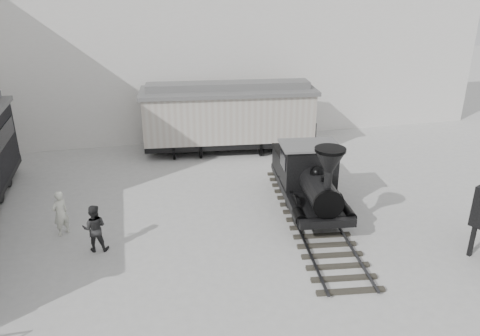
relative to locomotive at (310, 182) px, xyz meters
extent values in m
plane|color=#9E9E9B|center=(-2.43, -3.90, -1.27)|extent=(90.00, 90.00, 0.00)
cube|color=silver|center=(-2.43, 11.10, 4.23)|extent=(34.00, 2.40, 11.00)
cube|color=black|center=(-0.10, -0.77, -1.19)|extent=(3.35, 9.96, 0.17)
cube|color=#2D2D30|center=(-0.86, -0.67, -1.14)|extent=(1.32, 9.70, 0.06)
cube|color=#2D2D30|center=(0.66, -0.86, -1.14)|extent=(1.32, 9.70, 0.06)
cylinder|color=black|center=(-0.99, -1.19, -0.52)|extent=(0.27, 1.17, 1.17)
cylinder|color=black|center=(0.66, -1.40, -0.52)|extent=(0.27, 1.17, 1.17)
cylinder|color=black|center=(-0.81, 0.18, -0.52)|extent=(0.27, 1.17, 1.17)
cylinder|color=black|center=(0.83, -0.03, -0.52)|extent=(0.27, 1.17, 1.17)
cube|color=black|center=(-0.08, -0.61, -0.39)|extent=(2.59, 4.06, 0.30)
cylinder|color=black|center=(-0.17, -1.35, 0.29)|extent=(1.36, 2.56, 1.06)
cylinder|color=black|center=(-0.29, -2.29, 1.11)|extent=(0.31, 0.31, 0.64)
cone|color=black|center=(-0.29, -2.29, 1.81)|extent=(1.14, 1.14, 0.74)
sphere|color=black|center=(-0.12, -0.93, 0.80)|extent=(0.55, 0.55, 0.55)
cube|color=black|center=(0.04, 0.34, 0.58)|extent=(2.24, 1.68, 1.65)
cube|color=#5B5B5B|center=(0.04, 0.34, 1.44)|extent=(2.47, 1.92, 0.08)
cube|color=black|center=(0.29, 2.23, -0.01)|extent=(2.17, 2.35, 0.96)
cylinder|color=black|center=(-3.93, 8.02, -0.88)|extent=(2.06, 1.00, 0.79)
cylinder|color=black|center=(0.60, 7.52, -0.88)|extent=(2.06, 1.00, 0.79)
cube|color=black|center=(-1.66, 7.77, -0.68)|extent=(9.13, 3.43, 0.30)
cube|color=#A49A8F|center=(-1.66, 7.77, 0.71)|extent=(9.14, 3.53, 2.48)
cube|color=#5B5B5B|center=(-1.66, 7.77, 2.04)|extent=(9.47, 3.86, 0.20)
cube|color=#5B5B5B|center=(-1.66, 7.77, 2.32)|extent=(8.60, 2.11, 0.36)
imported|color=silver|center=(-9.53, 0.34, -0.41)|extent=(0.75, 0.73, 1.73)
imported|color=#242424|center=(-8.26, -1.07, -0.42)|extent=(0.91, 0.75, 1.71)
cube|color=black|center=(4.18, -4.39, -0.68)|extent=(0.17, 0.17, 1.19)
camera|label=1|loc=(-6.62, -15.91, 7.58)|focal=35.00mm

